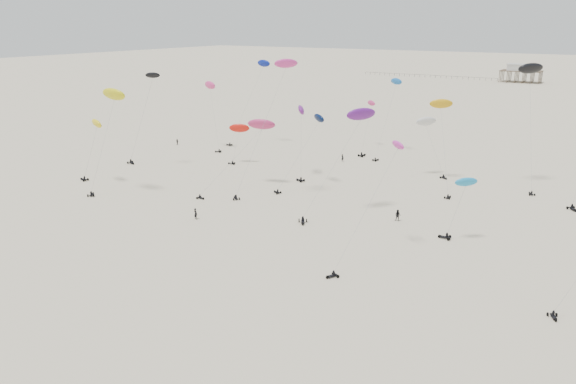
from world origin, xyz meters
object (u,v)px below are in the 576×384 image
Objects in this scene: rig_4 at (429,129)px; spectator_0 at (196,219)px; rig_9 at (94,137)px; pavilion_main at (521,74)px.

rig_4 is 5.63× the size of spectator_0.
rig_4 is 0.96× the size of rig_9.
pavilion_main is 1.62× the size of rig_4.
spectator_0 is at bearing -91.54° from pavilion_main.
pavilion_main reaches higher than spectator_0.
pavilion_main is 216.56m from rig_4.
rig_9 reaches higher than rig_4.
rig_4 is at bearing -85.44° from pavilion_main.
rig_4 is 70.38m from rig_9.
rig_4 is at bearing -105.70° from spectator_0.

